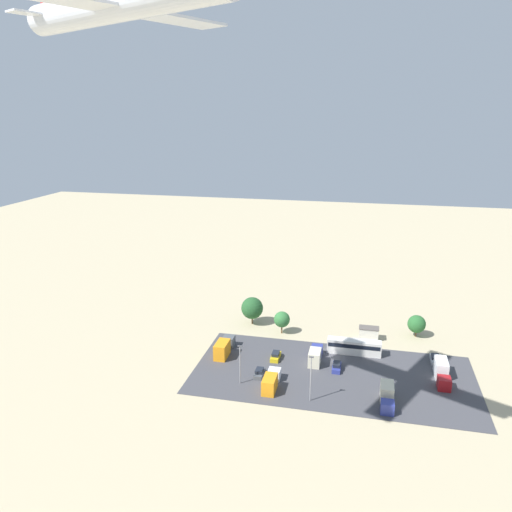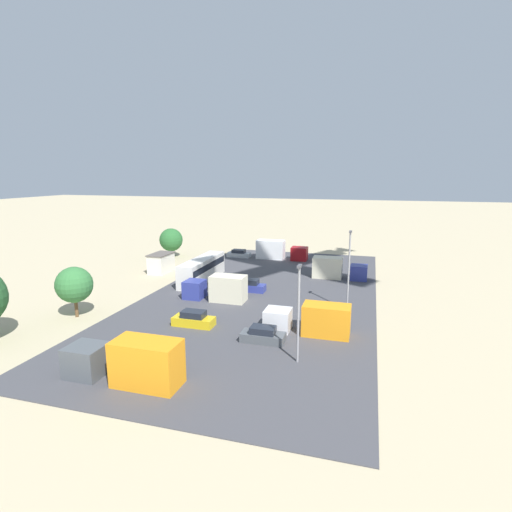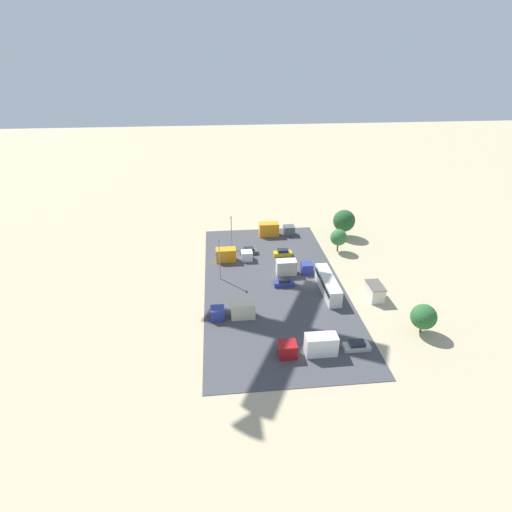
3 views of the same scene
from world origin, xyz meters
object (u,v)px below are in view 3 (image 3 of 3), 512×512
at_px(shed_building, 375,292).
at_px(parked_car_1, 249,251).
at_px(parked_car_3, 283,253).
at_px(parked_truck_3, 292,267).
at_px(parked_truck_2, 312,346).
at_px(bus, 328,284).
at_px(parked_truck_4, 232,255).
at_px(parked_car_0, 357,346).
at_px(parked_car_2, 284,283).
at_px(parked_truck_1, 236,311).
at_px(parked_truck_0, 275,230).

relative_size(shed_building, parked_car_1, 1.15).
xyz_separation_m(parked_car_3, parked_truck_3, (-8.58, -0.61, 0.80)).
distance_m(parked_car_3, parked_truck_2, 34.31).
relative_size(bus, parked_truck_4, 1.43).
relative_size(parked_car_0, parked_car_2, 1.03).
height_order(bus, parked_truck_1, bus).
distance_m(bus, parked_car_2, 8.90).
relative_size(shed_building, parked_car_2, 1.13).
bearing_deg(parked_car_3, parked_car_0, 10.87).
distance_m(parked_car_0, parked_car_3, 34.51).
bearing_deg(parked_car_1, parked_truck_4, 128.17).
bearing_deg(parked_truck_0, parked_truck_4, -41.97).
distance_m(parked_car_1, parked_truck_2, 36.83).
distance_m(parked_car_2, parked_truck_1, 14.42).
relative_size(bus, parked_truck_2, 1.28).
xyz_separation_m(parked_car_3, parked_truck_1, (-23.32, 12.31, 0.77)).
distance_m(shed_building, parked_car_2, 17.84).
bearing_deg(parked_truck_2, bus, -22.48).
distance_m(parked_car_0, parked_truck_2, 7.60).
relative_size(shed_building, bus, 0.39).
bearing_deg(shed_building, parked_truck_0, 25.51).
bearing_deg(shed_building, parked_car_1, 46.28).
relative_size(parked_car_2, parked_truck_4, 0.50).
distance_m(bus, parked_truck_1, 19.80).
bearing_deg(shed_building, parked_truck_2, 132.75).
bearing_deg(parked_truck_2, parked_truck_3, -3.63).
distance_m(parked_car_2, parked_truck_0, 25.12).
bearing_deg(parked_car_1, bus, -142.53).
bearing_deg(parked_truck_2, parked_truck_1, 45.85).
xyz_separation_m(bus, parked_truck_0, (28.29, 6.56, -0.20)).
xyz_separation_m(parked_truck_1, parked_truck_2, (-10.97, -11.30, 0.13)).
bearing_deg(parked_truck_2, parked_car_2, 2.44).
bearing_deg(parked_car_1, shed_building, -133.72).
xyz_separation_m(parked_car_3, parked_truck_2, (-34.28, 1.02, 0.90)).
distance_m(parked_truck_0, parked_truck_3, 20.29).
bearing_deg(bus, parked_truck_4, -39.94).
bearing_deg(parked_truck_4, parked_truck_1, -0.95).
bearing_deg(parked_car_2, parked_car_1, -158.65).
xyz_separation_m(parked_car_2, parked_truck_0, (25.05, -1.66, 0.89)).
height_order(parked_car_3, parked_truck_1, parked_truck_1).
bearing_deg(parked_car_0, parked_car_1, 21.89).
bearing_deg(parked_truck_2, parked_car_0, -87.04).
relative_size(parked_truck_0, parked_truck_1, 1.15).
xyz_separation_m(shed_building, parked_car_1, (21.62, 22.61, -0.83)).
relative_size(parked_car_0, parked_car_1, 1.05).
relative_size(shed_building, parked_truck_4, 0.56).
bearing_deg(parked_truck_4, parked_car_3, 96.26).
bearing_deg(parked_truck_2, shed_building, -47.25).
distance_m(parked_car_3, parked_truck_0, 11.73).
xyz_separation_m(shed_building, parked_truck_1, (-3.60, 27.05, -0.01)).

